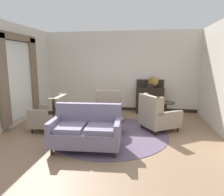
{
  "coord_description": "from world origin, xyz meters",
  "views": [
    {
      "loc": [
        0.88,
        -4.84,
        1.94
      ],
      "look_at": [
        0.09,
        0.31,
        0.98
      ],
      "focal_mm": 32.86,
      "sensor_mm": 36.0,
      "label": 1
    }
  ],
  "objects_px": {
    "armchair_far_left": "(109,108)",
    "side_table": "(165,111)",
    "armchair_near_sideboard": "(52,115)",
    "coffee_table": "(106,121)",
    "sideboard": "(150,98)",
    "gramophone": "(152,80)",
    "armchair_beside_settee": "(157,116)",
    "porcelain_vase": "(106,113)",
    "settee": "(86,131)"
  },
  "relations": [
    {
      "from": "coffee_table",
      "to": "side_table",
      "type": "distance_m",
      "value": 1.89
    },
    {
      "from": "porcelain_vase",
      "to": "side_table",
      "type": "distance_m",
      "value": 1.92
    },
    {
      "from": "settee",
      "to": "sideboard",
      "type": "height_order",
      "value": "sideboard"
    },
    {
      "from": "porcelain_vase",
      "to": "settee",
      "type": "height_order",
      "value": "settee"
    },
    {
      "from": "settee",
      "to": "side_table",
      "type": "xyz_separation_m",
      "value": [
        1.88,
        1.95,
        0.02
      ]
    },
    {
      "from": "sideboard",
      "to": "gramophone",
      "type": "bearing_deg",
      "value": -61.23
    },
    {
      "from": "sideboard",
      "to": "gramophone",
      "type": "xyz_separation_m",
      "value": [
        0.05,
        -0.1,
        0.7
      ]
    },
    {
      "from": "sideboard",
      "to": "coffee_table",
      "type": "bearing_deg",
      "value": -115.65
    },
    {
      "from": "armchair_far_left",
      "to": "side_table",
      "type": "bearing_deg",
      "value": 167.3
    },
    {
      "from": "armchair_far_left",
      "to": "porcelain_vase",
      "type": "bearing_deg",
      "value": 91.22
    },
    {
      "from": "coffee_table",
      "to": "armchair_far_left",
      "type": "distance_m",
      "value": 1.24
    },
    {
      "from": "porcelain_vase",
      "to": "armchair_beside_settee",
      "type": "height_order",
      "value": "armchair_beside_settee"
    },
    {
      "from": "armchair_near_sideboard",
      "to": "sideboard",
      "type": "xyz_separation_m",
      "value": [
        2.76,
        2.38,
        0.12
      ]
    },
    {
      "from": "porcelain_vase",
      "to": "sideboard",
      "type": "distance_m",
      "value": 2.79
    },
    {
      "from": "settee",
      "to": "armchair_beside_settee",
      "type": "relative_size",
      "value": 1.28
    },
    {
      "from": "settee",
      "to": "gramophone",
      "type": "height_order",
      "value": "gramophone"
    },
    {
      "from": "porcelain_vase",
      "to": "armchair_near_sideboard",
      "type": "relative_size",
      "value": 0.39
    },
    {
      "from": "side_table",
      "to": "sideboard",
      "type": "relative_size",
      "value": 0.59
    },
    {
      "from": "sideboard",
      "to": "armchair_far_left",
      "type": "bearing_deg",
      "value": -136.76
    },
    {
      "from": "coffee_table",
      "to": "porcelain_vase",
      "type": "bearing_deg",
      "value": -84.11
    },
    {
      "from": "gramophone",
      "to": "armchair_beside_settee",
      "type": "bearing_deg",
      "value": -86.9
    },
    {
      "from": "settee",
      "to": "gramophone",
      "type": "xyz_separation_m",
      "value": [
        1.51,
        3.34,
        0.83
      ]
    },
    {
      "from": "armchair_beside_settee",
      "to": "armchair_far_left",
      "type": "distance_m",
      "value": 1.65
    },
    {
      "from": "coffee_table",
      "to": "armchair_far_left",
      "type": "relative_size",
      "value": 0.92
    },
    {
      "from": "armchair_far_left",
      "to": "armchair_near_sideboard",
      "type": "height_order",
      "value": "armchair_far_left"
    },
    {
      "from": "settee",
      "to": "gramophone",
      "type": "distance_m",
      "value": 3.76
    },
    {
      "from": "armchair_beside_settee",
      "to": "armchair_near_sideboard",
      "type": "distance_m",
      "value": 2.94
    },
    {
      "from": "armchair_beside_settee",
      "to": "armchair_near_sideboard",
      "type": "relative_size",
      "value": 1.23
    },
    {
      "from": "armchair_far_left",
      "to": "side_table",
      "type": "height_order",
      "value": "armchair_far_left"
    },
    {
      "from": "armchair_beside_settee",
      "to": "side_table",
      "type": "distance_m",
      "value": 0.56
    },
    {
      "from": "gramophone",
      "to": "porcelain_vase",
      "type": "bearing_deg",
      "value": -116.94
    },
    {
      "from": "armchair_beside_settee",
      "to": "sideboard",
      "type": "relative_size",
      "value": 0.98
    },
    {
      "from": "side_table",
      "to": "coffee_table",
      "type": "bearing_deg",
      "value": -148.29
    },
    {
      "from": "coffee_table",
      "to": "armchair_near_sideboard",
      "type": "distance_m",
      "value": 1.57
    },
    {
      "from": "sideboard",
      "to": "gramophone",
      "type": "height_order",
      "value": "gramophone"
    },
    {
      "from": "porcelain_vase",
      "to": "armchair_beside_settee",
      "type": "xyz_separation_m",
      "value": [
        1.34,
        0.55,
        -0.17
      ]
    },
    {
      "from": "side_table",
      "to": "armchair_far_left",
      "type": "bearing_deg",
      "value": 172.14
    },
    {
      "from": "armchair_beside_settee",
      "to": "gramophone",
      "type": "distance_m",
      "value": 2.05
    },
    {
      "from": "settee",
      "to": "sideboard",
      "type": "bearing_deg",
      "value": 63.78
    },
    {
      "from": "settee",
      "to": "sideboard",
      "type": "relative_size",
      "value": 1.26
    },
    {
      "from": "porcelain_vase",
      "to": "armchair_far_left",
      "type": "bearing_deg",
      "value": 96.06
    },
    {
      "from": "side_table",
      "to": "gramophone",
      "type": "bearing_deg",
      "value": 104.89
    },
    {
      "from": "armchair_near_sideboard",
      "to": "coffee_table",
      "type": "bearing_deg",
      "value": 84.16
    },
    {
      "from": "porcelain_vase",
      "to": "gramophone",
      "type": "distance_m",
      "value": 2.8
    },
    {
      "from": "armchair_far_left",
      "to": "side_table",
      "type": "relative_size",
      "value": 1.42
    },
    {
      "from": "gramophone",
      "to": "sideboard",
      "type": "bearing_deg",
      "value": 118.77
    },
    {
      "from": "coffee_table",
      "to": "settee",
      "type": "distance_m",
      "value": 1.0
    },
    {
      "from": "porcelain_vase",
      "to": "gramophone",
      "type": "height_order",
      "value": "gramophone"
    },
    {
      "from": "porcelain_vase",
      "to": "armchair_far_left",
      "type": "distance_m",
      "value": 1.3
    },
    {
      "from": "coffee_table",
      "to": "settee",
      "type": "bearing_deg",
      "value": -105.71
    }
  ]
}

